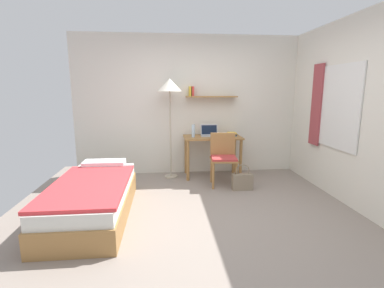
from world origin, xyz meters
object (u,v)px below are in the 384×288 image
at_px(bed, 93,198).
at_px(laptop, 209,133).
at_px(water_bottle, 193,131).
at_px(book_stack, 232,134).
at_px(standing_lamp, 170,90).
at_px(desk, 213,144).
at_px(desk_chair, 223,156).
at_px(handbag, 242,181).

bearing_deg(bed, laptop, 42.67).
relative_size(water_bottle, book_stack, 0.95).
height_order(bed, standing_lamp, standing_lamp).
bearing_deg(desk, laptop, 120.74).
distance_m(desk, book_stack, 0.41).
height_order(bed, book_stack, book_stack).
bearing_deg(water_bottle, desk_chair, -43.54).
bearing_deg(handbag, desk, 114.77).
bearing_deg(desk_chair, book_stack, 63.70).
height_order(desk, book_stack, book_stack).
height_order(standing_lamp, book_stack, standing_lamp).
distance_m(desk, desk_chair, 0.52).
bearing_deg(laptop, bed, -137.33).
xyz_separation_m(bed, standing_lamp, (1.02, 1.55, 1.36)).
height_order(book_stack, handbag, book_stack).
xyz_separation_m(laptop, book_stack, (0.42, -0.03, -0.02)).
height_order(standing_lamp, handbag, standing_lamp).
bearing_deg(handbag, water_bottle, 134.95).
bearing_deg(handbag, desk_chair, 132.43).
height_order(desk, laptop, laptop).
relative_size(bed, water_bottle, 8.31).
height_order(desk_chair, book_stack, desk_chair).
distance_m(bed, book_stack, 2.75).
xyz_separation_m(desk, desk_chair, (0.10, -0.50, -0.11)).
xyz_separation_m(desk_chair, book_stack, (0.27, 0.55, 0.29)).
bearing_deg(desk, book_stack, 7.31).
distance_m(bed, laptop, 2.45).
height_order(bed, desk, desk).
bearing_deg(desk, handbag, -65.23).
bearing_deg(desk, desk_chair, -78.41).
xyz_separation_m(desk, standing_lamp, (-0.78, 0.01, 0.99)).
bearing_deg(bed, desk, 40.52).
relative_size(desk, desk_chair, 1.20).
bearing_deg(standing_lamp, laptop, 5.38).
xyz_separation_m(bed, desk_chair, (1.90, 1.04, 0.26)).
distance_m(desk, handbag, 0.98).
xyz_separation_m(desk, laptop, (-0.05, 0.08, 0.20)).
distance_m(desk, laptop, 0.22).
relative_size(book_stack, handbag, 0.58).
height_order(water_bottle, book_stack, water_bottle).
height_order(desk, water_bottle, water_bottle).
distance_m(desk_chair, water_bottle, 0.74).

